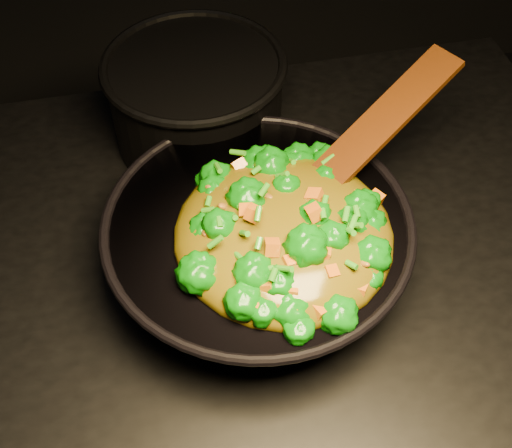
{
  "coord_description": "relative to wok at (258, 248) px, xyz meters",
  "views": [
    {
      "loc": [
        -0.01,
        -0.41,
        1.56
      ],
      "look_at": [
        0.09,
        0.06,
        0.98
      ],
      "focal_mm": 45.0,
      "sensor_mm": 36.0,
      "label": 1
    }
  ],
  "objects": [
    {
      "name": "wok",
      "position": [
        0.0,
        0.0,
        0.0
      ],
      "size": [
        0.45,
        0.45,
        0.1
      ],
      "primitive_type": null,
      "rotation": [
        0.0,
        0.0,
        -0.38
      ],
      "color": "black",
      "rests_on": "stovetop"
    },
    {
      "name": "stir_fry",
      "position": [
        0.02,
        -0.03,
        0.09
      ],
      "size": [
        0.32,
        0.32,
        0.09
      ],
      "primitive_type": null,
      "rotation": [
        0.0,
        0.0,
        0.39
      ],
      "color": "#0C7308",
      "rests_on": "wok"
    },
    {
      "name": "spatula",
      "position": [
        0.13,
        0.05,
        0.1
      ],
      "size": [
        0.27,
        0.17,
        0.12
      ],
      "primitive_type": "cube",
      "rotation": [
        0.0,
        -0.38,
        0.49
      ],
      "color": "#3E1D08",
      "rests_on": "wok"
    },
    {
      "name": "back_pot",
      "position": [
        -0.03,
        0.26,
        0.02
      ],
      "size": [
        0.24,
        0.24,
        0.14
      ],
      "primitive_type": "cylinder",
      "rotation": [
        0.0,
        0.0,
        -0.01
      ],
      "color": "black",
      "rests_on": "stovetop"
    }
  ]
}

